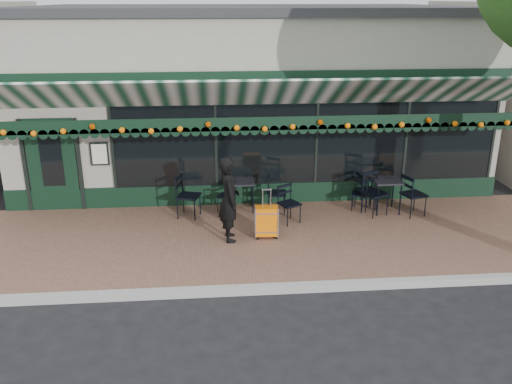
{
  "coord_description": "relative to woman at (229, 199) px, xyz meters",
  "views": [
    {
      "loc": [
        -1.12,
        -8.43,
        4.91
      ],
      "look_at": [
        -0.26,
        1.6,
        1.29
      ],
      "focal_mm": 38.0,
      "sensor_mm": 36.0,
      "label": 1
    }
  ],
  "objects": [
    {
      "name": "woman",
      "position": [
        0.0,
        0.0,
        0.0
      ],
      "size": [
        0.49,
        0.69,
        1.79
      ],
      "primitive_type": "imported",
      "rotation": [
        0.0,
        0.0,
        1.67
      ],
      "color": "black",
      "rests_on": "sidewalk"
    },
    {
      "name": "chair_solo",
      "position": [
        -0.88,
        1.3,
        -0.4
      ],
      "size": [
        0.62,
        0.62,
        0.99
      ],
      "primitive_type": null,
      "rotation": [
        0.0,
        0.0,
        1.27
      ],
      "color": "black",
      "rests_on": "sidewalk"
    },
    {
      "name": "suitcase",
      "position": [
        0.78,
        0.02,
        -0.53
      ],
      "size": [
        0.48,
        0.29,
        1.07
      ],
      "rotation": [
        0.0,
        0.0,
        -0.06
      ],
      "color": "orange",
      "rests_on": "sidewalk"
    },
    {
      "name": "chair_b_front",
      "position": [
        1.37,
        0.79,
        -0.46
      ],
      "size": [
        0.58,
        0.58,
        0.86
      ],
      "primitive_type": null,
      "rotation": [
        0.0,
        0.0,
        0.5
      ],
      "color": "black",
      "rests_on": "sidewalk"
    },
    {
      "name": "chair_b_left",
      "position": [
        -0.01,
        1.55,
        -0.51
      ],
      "size": [
        0.5,
        0.5,
        0.76
      ],
      "primitive_type": null,
      "rotation": [
        0.0,
        0.0,
        -1.96
      ],
      "color": "black",
      "rests_on": "sidewalk"
    },
    {
      "name": "cafe_table_a",
      "position": [
        3.71,
        1.26,
        -0.19
      ],
      "size": [
        0.64,
        0.64,
        0.79
      ],
      "color": "black",
      "rests_on": "sidewalk"
    },
    {
      "name": "ground",
      "position": [
        0.78,
        -1.92,
        -1.04
      ],
      "size": [
        80.0,
        80.0,
        0.0
      ],
      "primitive_type": "plane",
      "color": "black",
      "rests_on": "ground"
    },
    {
      "name": "curb",
      "position": [
        0.78,
        -2.0,
        -0.97
      ],
      "size": [
        18.0,
        0.16,
        0.15
      ],
      "primitive_type": "cube",
      "color": "#9E9E99",
      "rests_on": "ground"
    },
    {
      "name": "restaurant_building",
      "position": [
        0.78,
        5.92,
        1.23
      ],
      "size": [
        12.0,
        9.6,
        4.5
      ],
      "color": "gray",
      "rests_on": "ground"
    },
    {
      "name": "chair_a_right",
      "position": [
        3.31,
        1.44,
        -0.43
      ],
      "size": [
        0.53,
        0.53,
        0.92
      ],
      "primitive_type": null,
      "rotation": [
        0.0,
        0.0,
        1.74
      ],
      "color": "black",
      "rests_on": "sidewalk"
    },
    {
      "name": "chair_a_extra",
      "position": [
        4.28,
        0.99,
        -0.4
      ],
      "size": [
        0.61,
        0.61,
        0.98
      ],
      "primitive_type": null,
      "rotation": [
        0.0,
        0.0,
        1.87
      ],
      "color": "black",
      "rests_on": "sidewalk"
    },
    {
      "name": "chair_a_left",
      "position": [
        3.14,
        1.41,
        -0.5
      ],
      "size": [
        0.51,
        0.51,
        0.79
      ],
      "primitive_type": null,
      "rotation": [
        0.0,
        0.0,
        -1.92
      ],
      "color": "black",
      "rests_on": "sidewalk"
    },
    {
      "name": "cafe_table_b",
      "position": [
        0.36,
        1.63,
        -0.24
      ],
      "size": [
        0.59,
        0.59,
        0.73
      ],
      "color": "black",
      "rests_on": "sidewalk"
    },
    {
      "name": "chair_a_front",
      "position": [
        3.41,
        1.09,
        -0.39
      ],
      "size": [
        0.66,
        0.66,
        1.0
      ],
      "primitive_type": null,
      "rotation": [
        0.0,
        0.0,
        0.41
      ],
      "color": "black",
      "rests_on": "sidewalk"
    },
    {
      "name": "chair_b_right",
      "position": [
        1.16,
        1.45,
        -0.44
      ],
      "size": [
        0.5,
        0.5,
        0.9
      ],
      "primitive_type": null,
      "rotation": [
        0.0,
        0.0,
        1.46
      ],
      "color": "black",
      "rests_on": "sidewalk"
    },
    {
      "name": "sidewalk",
      "position": [
        0.78,
        0.08,
        -0.97
      ],
      "size": [
        18.0,
        4.0,
        0.15
      ],
      "primitive_type": "cube",
      "color": "brown",
      "rests_on": "ground"
    }
  ]
}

